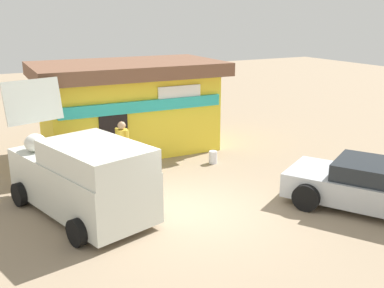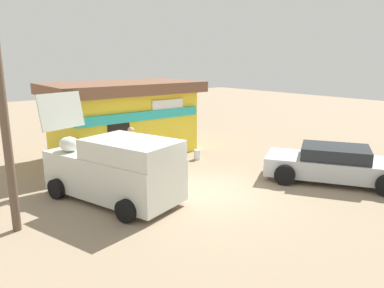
% 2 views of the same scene
% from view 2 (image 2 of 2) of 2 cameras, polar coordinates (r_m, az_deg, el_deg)
% --- Properties ---
extents(ground_plane, '(60.00, 60.00, 0.00)m').
position_cam_2_polar(ground_plane, '(11.44, 2.21, -7.58)').
color(ground_plane, gray).
extents(storefront_bar, '(6.44, 3.87, 3.09)m').
position_cam_2_polar(storefront_bar, '(15.86, -10.65, 4.13)').
color(storefront_bar, yellow).
rests_on(storefront_bar, ground_plane).
extents(delivery_van, '(2.94, 4.68, 3.02)m').
position_cam_2_polar(delivery_van, '(10.80, -11.93, -3.81)').
color(delivery_van, silver).
rests_on(delivery_van, ground_plane).
extents(parked_sedan, '(3.78, 4.73, 1.21)m').
position_cam_2_polar(parked_sedan, '(13.18, 21.33, -2.98)').
color(parked_sedan, '#B2B7BC').
rests_on(parked_sedan, ground_plane).
extents(vendor_standing, '(0.44, 0.54, 1.70)m').
position_cam_2_polar(vendor_standing, '(13.24, -9.46, -0.38)').
color(vendor_standing, navy).
rests_on(vendor_standing, ground_plane).
extents(customer_bending, '(0.64, 0.74, 1.34)m').
position_cam_2_polar(customer_bending, '(12.65, -15.42, -2.12)').
color(customer_bending, '#726047').
rests_on(customer_bending, ground_plane).
extents(unloaded_banana_pile, '(0.88, 0.91, 0.38)m').
position_cam_2_polar(unloaded_banana_pile, '(13.13, -20.26, -4.90)').
color(unloaded_banana_pile, silver).
rests_on(unloaded_banana_pile, ground_plane).
extents(paint_bucket, '(0.27, 0.27, 0.41)m').
position_cam_2_polar(paint_bucket, '(15.00, 0.82, -1.66)').
color(paint_bucket, silver).
rests_on(paint_bucket, ground_plane).
extents(utility_pole, '(0.20, 0.20, 5.03)m').
position_cam_2_polar(utility_pole, '(9.32, -27.17, 2.20)').
color(utility_pole, brown).
rests_on(utility_pole, ground_plane).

